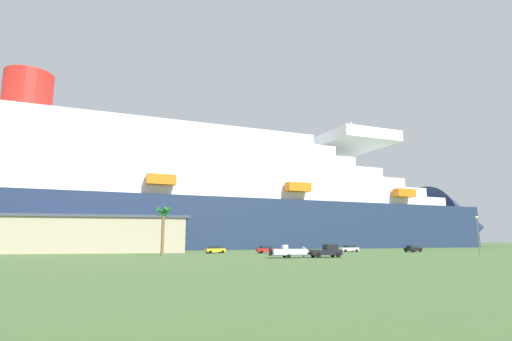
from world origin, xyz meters
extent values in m
plane|color=#4C6B38|center=(0.00, 30.00, 0.00)|extent=(600.00, 600.00, 0.00)
cube|color=#1E2D4C|center=(-22.99, 61.17, 7.76)|extent=(249.18, 61.52, 15.52)
cone|color=#1E2D4C|center=(109.59, 74.06, 8.54)|extent=(37.67, 37.22, 34.04)
cube|color=white|center=(-22.99, 61.17, 17.15)|extent=(219.42, 55.64, 3.25)
cube|color=white|center=(-27.90, 60.69, 20.39)|extent=(210.90, 54.57, 3.25)
cube|color=white|center=(-32.81, 60.21, 23.64)|extent=(200.86, 53.22, 3.25)
cube|color=white|center=(-37.72, 59.73, 26.89)|extent=(191.25, 51.64, 3.25)
cube|color=white|center=(-42.63, 59.25, 30.13)|extent=(178.36, 49.43, 3.25)
cube|color=white|center=(-47.54, 58.78, 33.38)|extent=(171.97, 48.58, 3.25)
cube|color=white|center=(-52.45, 58.30, 36.63)|extent=(164.65, 47.69, 3.25)
cube|color=white|center=(50.67, 68.33, 40.25)|extent=(28.58, 43.79, 4.00)
cylinder|color=red|center=(-59.81, 57.58, 45.16)|extent=(14.87, 14.87, 13.82)
cylinder|color=silver|center=(55.58, 68.81, 44.25)|extent=(0.80, 0.80, 12.00)
cube|color=orange|center=(-21.08, 41.59, 19.42)|extent=(8.27, 3.96, 2.80)
cube|color=orange|center=(21.88, 45.77, 19.42)|extent=(8.27, 3.96, 2.80)
cube|color=orange|center=(64.85, 49.95, 19.42)|extent=(8.27, 3.96, 2.80)
cube|color=#B7A88C|center=(-39.65, 33.10, 3.93)|extent=(49.29, 24.44, 7.86)
cube|color=#3F4759|center=(-39.65, 33.10, 8.16)|extent=(51.26, 25.42, 0.60)
cube|color=black|center=(3.39, -8.84, 0.85)|extent=(5.63, 2.08, 0.90)
cube|color=black|center=(4.40, -8.83, 1.75)|extent=(2.04, 1.87, 0.90)
cube|color=#26333F|center=(5.07, -8.82, 1.66)|extent=(0.12, 1.68, 0.63)
cylinder|color=black|center=(5.34, -7.81, 0.40)|extent=(0.80, 0.29, 0.80)
cylinder|color=black|center=(5.37, -9.81, 0.40)|extent=(0.80, 0.29, 0.80)
cylinder|color=black|center=(1.59, -7.86, 0.40)|extent=(0.80, 0.29, 0.80)
cylinder|color=black|center=(1.62, -9.86, 0.40)|extent=(0.80, 0.29, 0.80)
cube|color=#595960|center=(-3.40, -8.93, 0.47)|extent=(6.44, 1.83, 0.16)
cube|color=#595960|center=(0.39, -8.88, 0.47)|extent=(2.10, 0.15, 0.10)
cylinder|color=black|center=(-3.71, -7.97, 0.32)|extent=(0.64, 0.23, 0.64)
cylinder|color=black|center=(-3.68, -9.91, 0.32)|extent=(0.64, 0.23, 0.64)
cube|color=silver|center=(-3.40, -8.93, 1.00)|extent=(5.86, 2.02, 0.90)
cone|color=silver|center=(-0.09, -8.89, 1.00)|extent=(1.22, 1.76, 1.75)
cube|color=silver|center=(-3.99, -8.94, 1.80)|extent=(0.81, 1.01, 0.70)
cube|color=black|center=(-6.52, -8.97, 1.00)|extent=(0.37, 0.50, 1.10)
cylinder|color=brown|center=(-22.66, 6.90, 3.98)|extent=(0.60, 0.60, 7.97)
cone|color=#1E6628|center=(-22.26, 6.95, 8.07)|extent=(1.03, 2.85, 2.28)
cone|color=#1E6628|center=(-22.41, 7.22, 8.07)|extent=(2.76, 2.40, 1.77)
cone|color=#1E6628|center=(-22.79, 7.28, 8.07)|extent=(2.81, 1.52, 2.37)
cone|color=#1E6628|center=(-22.99, 7.13, 8.07)|extent=(2.28, 2.83, 1.78)
cone|color=#1E6628|center=(-22.99, 6.69, 8.07)|extent=(2.15, 2.77, 2.15)
cone|color=#1E6628|center=(-22.74, 6.51, 8.07)|extent=(2.97, 1.29, 2.06)
cone|color=#1E6628|center=(-22.39, 6.61, 8.07)|extent=(2.54, 2.42, 2.23)
sphere|color=#1E6628|center=(-22.66, 6.90, 7.97)|extent=(1.10, 1.10, 1.10)
cylinder|color=slate|center=(38.15, -7.24, 3.58)|extent=(0.20, 0.20, 7.17)
sphere|color=#F9F2CC|center=(38.15, -7.24, 7.42)|extent=(0.56, 0.56, 0.56)
cube|color=white|center=(23.18, 17.65, 0.68)|extent=(4.62, 1.95, 0.70)
cube|color=#1E232D|center=(23.41, 17.65, 1.31)|extent=(2.59, 1.75, 0.55)
cylinder|color=black|center=(21.66, 16.68, 0.33)|extent=(0.66, 0.22, 0.66)
cylinder|color=black|center=(21.65, 18.62, 0.33)|extent=(0.66, 0.22, 0.66)
cylinder|color=black|center=(24.70, 16.69, 0.33)|extent=(0.66, 0.22, 0.66)
cylinder|color=black|center=(24.70, 18.63, 0.33)|extent=(0.66, 0.22, 0.66)
cube|color=yellow|center=(-10.42, 17.07, 0.68)|extent=(4.47, 2.40, 0.70)
cube|color=#1E232D|center=(-10.63, 17.04, 1.31)|extent=(2.58, 1.97, 0.55)
cylinder|color=black|center=(-9.14, 18.17, 0.33)|extent=(0.68, 0.30, 0.66)
cylinder|color=black|center=(-8.90, 16.32, 0.33)|extent=(0.68, 0.30, 0.66)
cylinder|color=black|center=(-11.93, 17.81, 0.33)|extent=(0.68, 0.30, 0.66)
cylinder|color=black|center=(-11.69, 15.96, 0.33)|extent=(0.68, 0.30, 0.66)
cube|color=red|center=(0.75, 14.18, 0.68)|extent=(4.71, 1.86, 0.70)
cube|color=#1E232D|center=(0.51, 14.19, 1.31)|extent=(2.65, 1.65, 0.55)
cylinder|color=black|center=(2.31, 15.05, 0.33)|extent=(0.66, 0.23, 0.66)
cylinder|color=black|center=(2.28, 13.27, 0.33)|extent=(0.66, 0.23, 0.66)
cylinder|color=black|center=(-0.78, 15.10, 0.33)|extent=(0.66, 0.23, 0.66)
cylinder|color=black|center=(-0.81, 13.32, 0.33)|extent=(0.66, 0.23, 0.66)
cube|color=black|center=(36.41, 10.66, 0.68)|extent=(4.53, 2.59, 0.70)
cube|color=#1E232D|center=(36.21, 10.62, 1.31)|extent=(2.65, 2.06, 0.55)
cylinder|color=black|center=(37.63, 11.81, 0.33)|extent=(0.69, 0.34, 0.66)
cylinder|color=black|center=(37.97, 10.02, 0.33)|extent=(0.69, 0.34, 0.66)
cylinder|color=black|center=(34.86, 11.29, 0.33)|extent=(0.69, 0.34, 0.66)
cylinder|color=black|center=(35.20, 9.50, 0.33)|extent=(0.69, 0.34, 0.66)
camera|label=1|loc=(-28.62, -72.76, 3.05)|focal=28.48mm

